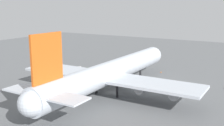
# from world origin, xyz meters

# --- Properties ---
(ground_plane) EXTENTS (265.12, 265.12, 0.00)m
(ground_plane) POSITION_xyz_m (0.00, 0.00, 0.00)
(ground_plane) COLOR slate
(cargo_airplane) EXTENTS (66.28, 53.18, 19.43)m
(cargo_airplane) POSITION_xyz_m (-0.29, -0.00, 6.18)
(cargo_airplane) COLOR silver
(cargo_airplane) RESTS_ON ground_plane
(pushback_tractor) EXTENTS (4.50, 4.92, 2.50)m
(pushback_tractor) POSITION_xyz_m (13.91, 20.84, 1.28)
(pushback_tractor) COLOR silver
(pushback_tractor) RESTS_ON ground_plane
(safety_cone_nose) EXTENTS (0.41, 0.41, 0.59)m
(safety_cone_nose) POSITION_xyz_m (29.83, -3.68, 0.30)
(safety_cone_nose) COLOR orange
(safety_cone_nose) RESTS_ON ground_plane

